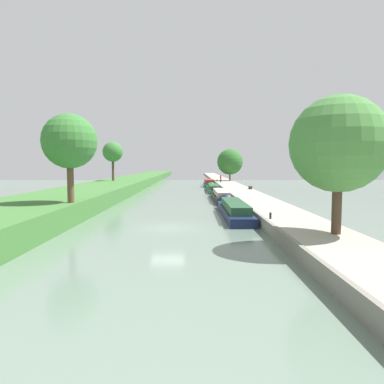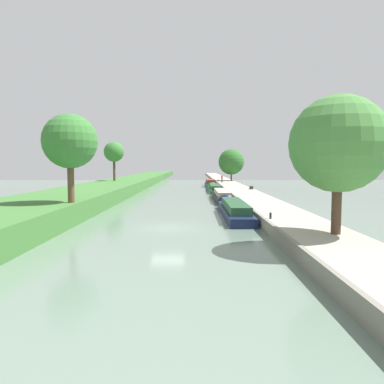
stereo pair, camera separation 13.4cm
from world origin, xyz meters
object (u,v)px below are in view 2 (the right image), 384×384
object	(u,v)px
narrowboat_black	(221,195)
mooring_bollard_far	(218,180)
mooring_bollard_near	(271,216)
person_walking	(222,178)
narrowboat_navy	(233,209)
park_bench	(251,187)
narrowboat_green	(214,188)
narrowboat_teal	(210,184)

from	to	relation	value
narrowboat_black	mooring_bollard_far	world-z (taller)	narrowboat_black
mooring_bollard_near	person_walking	bearing A→B (deg)	89.40
narrowboat_navy	narrowboat_black	distance (m)	14.46
park_bench	mooring_bollard_far	bearing A→B (deg)	98.05
person_walking	park_bench	size ratio (longest dim) A/B	1.11
narrowboat_green	mooring_bollard_far	bearing A→B (deg)	83.90
park_bench	narrowboat_green	bearing A→B (deg)	127.17
narrowboat_green	narrowboat_teal	distance (m)	13.05
narrowboat_black	park_bench	bearing A→B (deg)	57.10
mooring_bollard_far	park_bench	size ratio (longest dim) A/B	0.30
narrowboat_black	park_bench	size ratio (longest dim) A/B	9.37
narrowboat_green	person_walking	size ratio (longest dim) A/B	8.59
mooring_bollard_near	park_bench	world-z (taller)	park_bench
mooring_bollard_near	park_bench	size ratio (longest dim) A/B	0.30
narrowboat_teal	park_bench	size ratio (longest dim) A/B	6.89
mooring_bollard_near	narrowboat_black	bearing A→B (deg)	94.69
narrowboat_green	mooring_bollard_far	size ratio (longest dim) A/B	31.70
narrowboat_teal	mooring_bollard_far	distance (m)	5.07
narrowboat_green	narrowboat_teal	size ratio (longest dim) A/B	1.38
narrowboat_teal	person_walking	distance (m)	2.87
narrowboat_green	mooring_bollard_near	bearing A→B (deg)	-87.13
narrowboat_green	mooring_bollard_far	distance (m)	17.79
narrowboat_green	narrowboat_teal	xyz separation A→B (m)	(-0.12, 13.05, 0.12)
narrowboat_teal	park_bench	distance (m)	20.92
person_walking	mooring_bollard_near	xyz separation A→B (m)	(-0.54, -51.48, -0.65)
mooring_bollard_near	mooring_bollard_far	size ratio (longest dim) A/B	1.00
mooring_bollard_far	mooring_bollard_near	bearing A→B (deg)	-90.00
mooring_bollard_near	park_bench	bearing A→B (deg)	83.46
narrowboat_navy	narrowboat_teal	distance (m)	42.89
narrowboat_black	mooring_bollard_near	world-z (taller)	narrowboat_black
narrowboat_teal	mooring_bollard_near	world-z (taller)	narrowboat_teal
narrowboat_black	narrowboat_teal	world-z (taller)	narrowboat_teal
narrowboat_black	mooring_bollard_far	xyz separation A→B (m)	(1.83, 33.05, 0.50)
narrowboat_green	person_walking	xyz separation A→B (m)	(2.42, 13.75, 1.23)
narrowboat_black	mooring_bollard_far	bearing A→B (deg)	86.82
narrowboat_black	person_walking	distance (m)	29.25
narrowboat_black	narrowboat_green	distance (m)	15.38
narrowboat_navy	narrowboat_green	world-z (taller)	narrowboat_navy
narrowboat_navy	narrowboat_teal	size ratio (longest dim) A/B	1.39
narrowboat_green	narrowboat_teal	world-z (taller)	narrowboat_teal
narrowboat_black	narrowboat_teal	xyz separation A→B (m)	(-0.18, 28.42, 0.04)
narrowboat_green	mooring_bollard_near	xyz separation A→B (m)	(1.89, -37.73, 0.58)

